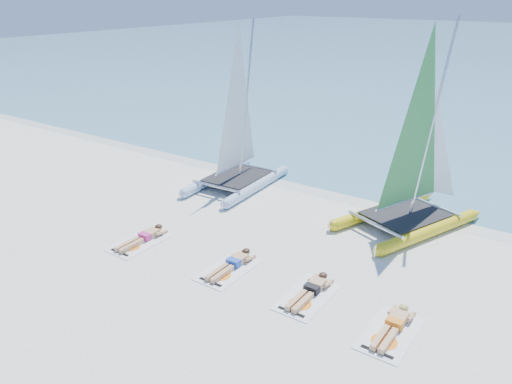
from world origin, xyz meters
TOP-DOWN VIEW (x-y plane):
  - ground at (0.00, 0.00)m, footprint 140.00×140.00m
  - wet_sand_strip at (0.00, 5.50)m, footprint 140.00×1.40m
  - catamaran_blue at (-3.16, 4.11)m, footprint 2.39×4.66m
  - catamaran_yellow at (3.45, 4.67)m, footprint 3.86×5.24m
  - towel_a at (-2.75, -1.35)m, footprint 1.00×1.85m
  - sunbather_a at (-2.75, -1.16)m, footprint 0.37×1.73m
  - towel_b at (0.34, -1.09)m, footprint 1.00×1.85m
  - sunbather_b at (0.34, -0.90)m, footprint 0.37×1.73m
  - towel_c at (2.69, -1.01)m, footprint 1.00×1.85m
  - sunbather_c at (2.69, -0.82)m, footprint 0.37×1.73m
  - towel_d at (4.85, -1.20)m, footprint 1.00×1.85m
  - sunbather_d at (4.85, -1.01)m, footprint 0.37×1.73m

SIDE VIEW (x-z plane):
  - ground at x=0.00m, z-range 0.00..0.00m
  - wet_sand_strip at x=0.00m, z-range 0.00..0.01m
  - towel_a at x=-2.75m, z-range 0.00..0.02m
  - towel_b at x=0.34m, z-range 0.00..0.02m
  - towel_c at x=2.69m, z-range 0.00..0.02m
  - towel_d at x=4.85m, z-range 0.00..0.02m
  - sunbather_a at x=-2.75m, z-range -0.01..0.25m
  - sunbather_b at x=0.34m, z-range -0.01..0.25m
  - sunbather_c at x=2.69m, z-range -0.01..0.25m
  - sunbather_d at x=4.85m, z-range -0.01..0.25m
  - catamaran_blue at x=-3.16m, z-range -1.26..4.98m
  - catamaran_yellow at x=3.45m, z-range -1.20..5.28m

